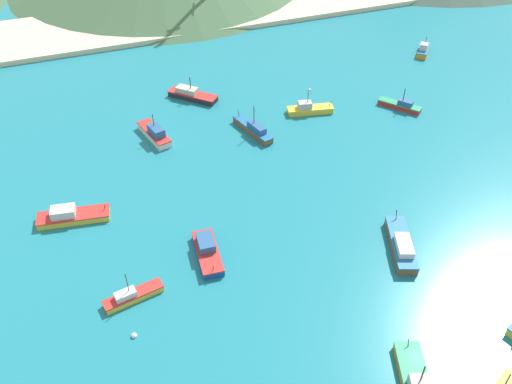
{
  "coord_description": "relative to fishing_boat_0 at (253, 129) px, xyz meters",
  "views": [
    {
      "loc": [
        -30.92,
        -28.12,
        57.76
      ],
      "look_at": [
        -7.05,
        36.42,
        0.12
      ],
      "focal_mm": 38.26,
      "sensor_mm": 36.0,
      "label": 1
    }
  ],
  "objects": [
    {
      "name": "fishing_boat_4",
      "position": [
        -7.57,
        16.54,
        -0.03
      ],
      "size": [
        9.55,
        9.36,
        4.92
      ],
      "color": "#232328",
      "rests_on": "ground"
    },
    {
      "name": "ground",
      "position": [
        1.39,
        -23.11,
        -1.16
      ],
      "size": [
        260.0,
        280.0,
        0.5
      ],
      "color": "teal"
    },
    {
      "name": "fishing_boat_9",
      "position": [
        -34.76,
        -12.91,
        -0.05
      ],
      "size": [
        11.34,
        4.83,
        2.49
      ],
      "color": "gold",
      "rests_on": "ground"
    },
    {
      "name": "fishing_boat_0",
      "position": [
        0.0,
        0.0,
        0.0
      ],
      "size": [
        4.79,
        10.77,
        5.97
      ],
      "color": "brown",
      "rests_on": "ground"
    },
    {
      "name": "buoy_1",
      "position": [
        -29.73,
        -37.71,
        -0.77
      ],
      "size": [
        0.75,
        0.75,
        0.75
      ],
      "color": "silver",
      "rests_on": "ground"
    },
    {
      "name": "beach_strip",
      "position": [
        1.39,
        57.37,
        -0.31
      ],
      "size": [
        247.0,
        24.81,
        1.2
      ],
      "primitive_type": "cube",
      "color": "beige",
      "rests_on": "ground"
    },
    {
      "name": "fishing_boat_11",
      "position": [
        -0.59,
        -56.07,
        -0.06
      ],
      "size": [
        6.59,
        11.11,
        5.22
      ],
      "color": "orange",
      "rests_on": "ground"
    },
    {
      "name": "fishing_boat_5",
      "position": [
        -28.81,
        -31.72,
        -0.24
      ],
      "size": [
        8.35,
        3.38,
        5.11
      ],
      "color": "gold",
      "rests_on": "ground"
    },
    {
      "name": "fishing_boat_13",
      "position": [
        -17.83,
        4.8,
        0.14
      ],
      "size": [
        4.91,
        9.87,
        5.27
      ],
      "color": "silver",
      "rests_on": "ground"
    },
    {
      "name": "fishing_boat_12",
      "position": [
        12.9,
        3.01,
        -0.06
      ],
      "size": [
        9.48,
        4.2,
        4.71
      ],
      "color": "gold",
      "rests_on": "ground"
    },
    {
      "name": "buoy_0",
      "position": [
        16.71,
        11.12,
        -0.79
      ],
      "size": [
        0.65,
        0.65,
        0.65
      ],
      "color": "silver",
      "rests_on": "ground"
    },
    {
      "name": "fishing_boat_1",
      "position": [
        9.74,
        -36.17,
        0.04
      ],
      "size": [
        6.57,
        11.21,
        3.01
      ],
      "color": "brown",
      "rests_on": "ground"
    },
    {
      "name": "fishing_boat_8",
      "position": [
        49.28,
        17.83,
        0.01
      ],
      "size": [
        6.39,
        6.8,
        2.78
      ],
      "color": "orange",
      "rests_on": "ground"
    },
    {
      "name": "fishing_boat_10",
      "position": [
        -17.14,
        -27.48,
        -0.02
      ],
      "size": [
        3.78,
        9.1,
        2.41
      ],
      "color": "#14478C",
      "rests_on": "ground"
    },
    {
      "name": "fishing_boat_7",
      "position": [
        30.86,
        -1.93,
        -0.15
      ],
      "size": [
        6.91,
        8.05,
        4.59
      ],
      "color": "red",
      "rests_on": "ground"
    }
  ]
}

